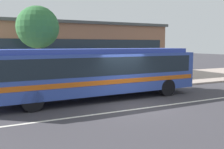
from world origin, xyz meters
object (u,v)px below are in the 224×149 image
Objects in this scene: pedestrian_standing_by_tree at (61,76)px; street_tree_near_stop at (38,28)px; transit_bus at (98,70)px; bus_stop_sign at (153,64)px; pedestrian_walking_along_curb at (55,76)px; pedestrian_waiting_near_sign at (138,70)px.

street_tree_near_stop is (-0.99, 1.59, 2.99)m from pedestrian_standing_by_tree.
bus_stop_sign is at bearing 21.98° from transit_bus.
bus_stop_sign is 0.43× the size of street_tree_near_stop.
pedestrian_walking_along_curb reaches higher than pedestrian_standing_by_tree.
pedestrian_walking_along_curb is at bearing 179.69° from bus_stop_sign.
street_tree_near_stop is at bearing 122.11° from pedestrian_standing_by_tree.
street_tree_near_stop reaches higher than pedestrian_waiting_near_sign.
pedestrian_waiting_near_sign is 6.61m from pedestrian_walking_along_curb.
pedestrian_waiting_near_sign is at bearing 113.55° from bus_stop_sign.
transit_bus is at bearing -158.02° from bus_stop_sign.
transit_bus reaches higher than pedestrian_waiting_near_sign.
pedestrian_walking_along_curb is (-6.52, -1.09, 0.04)m from pedestrian_waiting_near_sign.
street_tree_near_stop is (-7.55, 2.03, 2.46)m from bus_stop_sign.
pedestrian_waiting_near_sign is 6.10m from pedestrian_standing_by_tree.
bus_stop_sign is (7.01, -0.04, 0.45)m from pedestrian_walking_along_curb.
bus_stop_sign reaches higher than pedestrian_standing_by_tree.
pedestrian_walking_along_curb is 1.09× the size of pedestrian_standing_by_tree.
pedestrian_walking_along_curb is 0.33× the size of street_tree_near_stop.
pedestrian_standing_by_tree is at bearing 119.21° from transit_bus.
transit_bus is at bearing -59.65° from street_tree_near_stop.
bus_stop_sign is (6.56, -0.44, 0.54)m from pedestrian_standing_by_tree.
transit_bus is 5.67m from pedestrian_waiting_near_sign.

